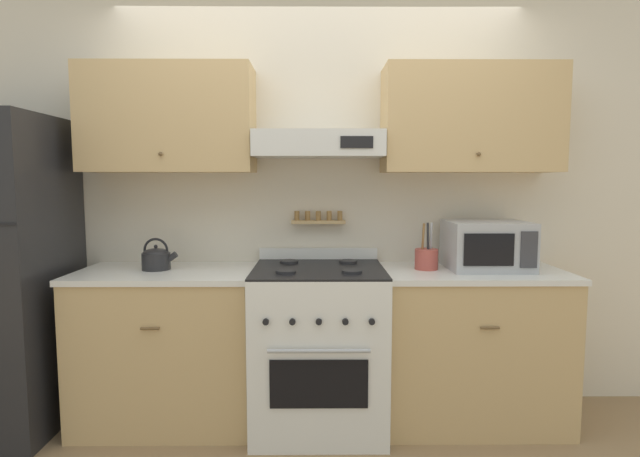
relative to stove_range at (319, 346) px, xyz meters
The scene contains 8 objects.
ground_plane 0.54m from the stove_range, 90.00° to the right, with size 16.00×16.00×0.00m, color #937551.
wall_back 1.01m from the stove_range, 88.92° to the left, with size 5.20×0.46×2.55m.
counter_left 0.89m from the stove_range, behind, with size 1.03×0.63×0.91m.
counter_right 0.91m from the stove_range, ahead, with size 1.06×0.63×0.91m.
stove_range is the anchor object (origin of this frame).
tea_kettle 1.08m from the stove_range, behind, with size 0.21×0.16×0.19m.
microwave 1.16m from the stove_range, ahead, with size 0.46×0.40×0.28m.
utensil_crock 0.82m from the stove_range, ahead, with size 0.13×0.13×0.28m.
Camera 1 is at (-0.01, -2.56, 1.44)m, focal length 28.00 mm.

